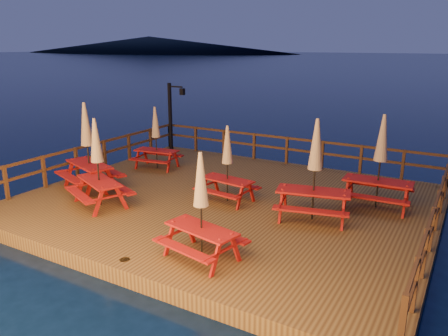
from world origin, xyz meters
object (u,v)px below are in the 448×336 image
(picnic_table_0, at_px, (201,205))
(picnic_table_2, at_px, (315,169))
(lamp_post, at_px, (173,110))
(picnic_table_1, at_px, (380,160))

(picnic_table_0, height_order, picnic_table_2, picnic_table_2)
(picnic_table_2, bearing_deg, lamp_post, 136.55)
(lamp_post, distance_m, picnic_table_1, 10.01)
(picnic_table_1, xyz_separation_m, picnic_table_2, (-1.32, -1.84, 0.02))
(picnic_table_0, relative_size, picnic_table_2, 0.88)
(picnic_table_0, relative_size, picnic_table_1, 0.89)
(lamp_post, xyz_separation_m, picnic_table_1, (9.56, -2.94, -0.36))
(lamp_post, height_order, picnic_table_1, lamp_post)
(picnic_table_0, bearing_deg, picnic_table_2, 79.32)
(lamp_post, relative_size, picnic_table_2, 1.07)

